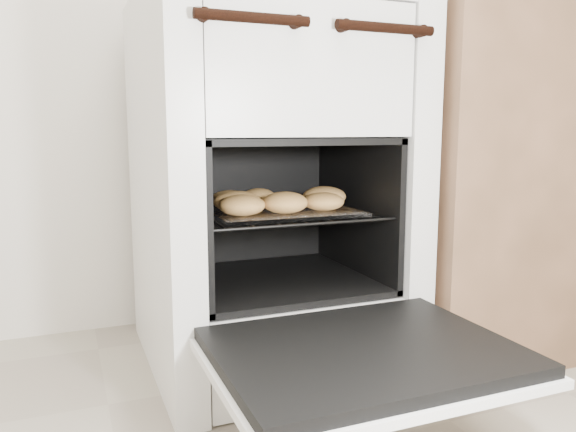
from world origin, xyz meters
TOP-DOWN VIEW (x-y plane):
  - stove at (0.09, 1.16)m, footprint 0.61×0.68m
  - oven_door at (0.09, 0.64)m, footprint 0.55×0.43m
  - oven_rack at (0.09, 1.09)m, footprint 0.45×0.43m
  - foil_sheet at (0.09, 1.07)m, footprint 0.35×0.31m
  - baked_rolls at (0.07, 1.05)m, footprint 0.37×0.31m
  - counter at (0.88, 1.10)m, footprint 0.94×0.65m

SIDE VIEW (x-z plane):
  - oven_door at x=0.09m, z-range 0.19..0.22m
  - oven_rack at x=0.09m, z-range 0.40..0.41m
  - foil_sheet at x=0.09m, z-range 0.41..0.42m
  - baked_rolls at x=0.07m, z-range 0.42..0.47m
  - counter at x=0.88m, z-range 0.00..0.91m
  - stove at x=0.09m, z-range -0.01..0.93m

